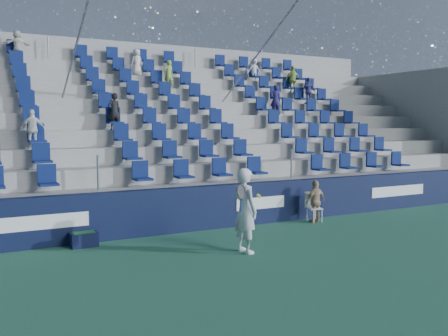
# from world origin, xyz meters

# --- Properties ---
(ground) EXTENTS (70.00, 70.00, 0.00)m
(ground) POSITION_xyz_m (0.00, 0.00, 0.00)
(ground) COLOR #2B6448
(ground) RESTS_ON ground
(sponsor_wall) EXTENTS (24.00, 0.32, 1.20)m
(sponsor_wall) POSITION_xyz_m (0.00, 3.15, 0.60)
(sponsor_wall) COLOR black
(sponsor_wall) RESTS_ON ground
(grandstand) EXTENTS (24.00, 8.17, 6.63)m
(grandstand) POSITION_xyz_m (-0.00, 8.24, 2.13)
(grandstand) COLOR #A0A09B
(grandstand) RESTS_ON ground
(tennis_player) EXTENTS (0.69, 0.74, 1.91)m
(tennis_player) POSITION_xyz_m (-0.49, 0.51, 0.96)
(tennis_player) COLOR silver
(tennis_player) RESTS_ON ground
(line_judge_chair) EXTENTS (0.47, 0.48, 0.88)m
(line_judge_chair) POSITION_xyz_m (3.09, 2.64, 0.50)
(line_judge_chair) COLOR white
(line_judge_chair) RESTS_ON ground
(line_judge) EXTENTS (0.76, 0.39, 1.25)m
(line_judge) POSITION_xyz_m (3.09, 2.50, 0.62)
(line_judge) COLOR tan
(line_judge) RESTS_ON ground
(ball_bin) EXTENTS (0.62, 0.41, 0.35)m
(ball_bin) POSITION_xyz_m (-3.58, 2.75, 0.19)
(ball_bin) COLOR black
(ball_bin) RESTS_ON ground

